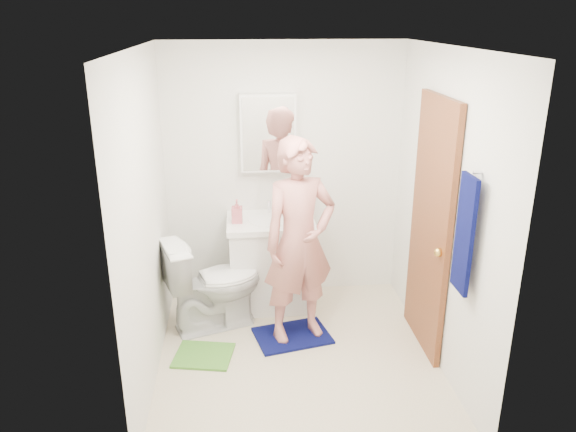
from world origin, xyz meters
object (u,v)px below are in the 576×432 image
(medicine_cabinet, at_px, (268,133))
(man, at_px, (299,241))
(toothbrush_cup, at_px, (302,208))
(toilet, at_px, (214,283))
(towel, at_px, (465,235))
(soap_dispenser, at_px, (237,211))
(vanity_cabinet, at_px, (271,265))

(medicine_cabinet, xyz_separation_m, man, (0.20, -0.83, -0.72))
(medicine_cabinet, xyz_separation_m, toothbrush_cup, (0.30, -0.09, -0.70))
(toilet, height_order, toothbrush_cup, toothbrush_cup)
(towel, distance_m, soap_dispenser, 2.09)
(vanity_cabinet, distance_m, soap_dispenser, 0.63)
(toilet, xyz_separation_m, man, (0.72, -0.24, 0.46))
(toothbrush_cup, bearing_deg, vanity_cabinet, -155.73)
(vanity_cabinet, relative_size, man, 0.47)
(toilet, bearing_deg, medicine_cabinet, -60.92)
(soap_dispenser, bearing_deg, man, -48.76)
(towel, bearing_deg, toothbrush_cup, 118.51)
(towel, distance_m, toothbrush_cup, 1.88)
(man, bearing_deg, toilet, 142.15)
(soap_dispenser, xyz_separation_m, toothbrush_cup, (0.60, 0.17, -0.05))
(vanity_cabinet, relative_size, toothbrush_cup, 6.01)
(medicine_cabinet, relative_size, towel, 0.87)
(medicine_cabinet, relative_size, man, 0.41)
(soap_dispenser, distance_m, toothbrush_cup, 0.63)
(soap_dispenser, relative_size, man, 0.12)
(vanity_cabinet, relative_size, toilet, 0.96)
(toothbrush_cup, bearing_deg, soap_dispenser, -163.91)
(toilet, bearing_deg, towel, -142.77)
(man, bearing_deg, medicine_cabinet, 84.28)
(medicine_cabinet, relative_size, soap_dispenser, 3.32)
(towel, height_order, man, man)
(medicine_cabinet, height_order, toothbrush_cup, medicine_cabinet)
(toilet, distance_m, soap_dispenser, 0.66)
(vanity_cabinet, relative_size, medicine_cabinet, 1.14)
(medicine_cabinet, distance_m, towel, 2.11)
(toothbrush_cup, bearing_deg, towel, -61.49)
(vanity_cabinet, height_order, toothbrush_cup, toothbrush_cup)
(medicine_cabinet, height_order, soap_dispenser, medicine_cabinet)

